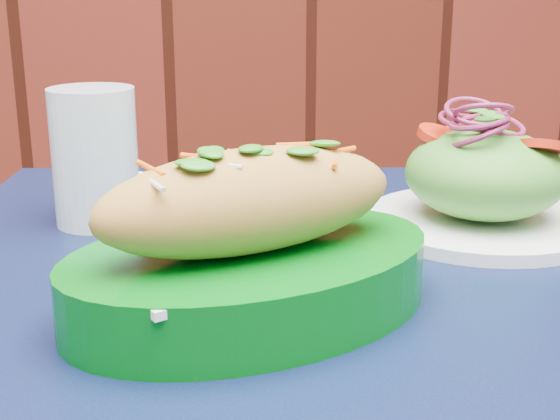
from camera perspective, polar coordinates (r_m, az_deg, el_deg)
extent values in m
cube|color=black|center=(0.61, 7.26, -7.17)|extent=(0.92, 0.92, 0.03)
cube|color=white|center=(0.55, -2.18, -3.20)|extent=(0.24, 0.20, 0.01)
ellipsoid|color=gold|center=(0.54, -2.23, 0.72)|extent=(0.24, 0.16, 0.07)
cylinder|color=white|center=(0.77, 14.51, -0.84)|extent=(0.22, 0.22, 0.01)
ellipsoid|color=#4C992D|center=(0.76, 14.77, 2.57)|extent=(0.15, 0.15, 0.08)
cylinder|color=red|center=(0.74, 18.75, 4.81)|extent=(0.04, 0.04, 0.01)
cylinder|color=red|center=(0.77, 11.64, 5.68)|extent=(0.04, 0.04, 0.01)
cylinder|color=red|center=(0.79, 13.63, 5.93)|extent=(0.04, 0.04, 0.01)
torus|color=maroon|center=(0.75, 15.03, 6.00)|extent=(0.06, 0.06, 0.01)
torus|color=maroon|center=(0.75, 15.05, 6.30)|extent=(0.06, 0.06, 0.01)
torus|color=maroon|center=(0.75, 15.08, 6.60)|extent=(0.06, 0.06, 0.01)
torus|color=maroon|center=(0.75, 15.10, 6.91)|extent=(0.06, 0.06, 0.01)
torus|color=maroon|center=(0.75, 15.12, 7.21)|extent=(0.06, 0.06, 0.01)
torus|color=maroon|center=(0.75, 15.15, 7.51)|extent=(0.06, 0.06, 0.01)
cylinder|color=silver|center=(0.77, -13.38, 3.80)|extent=(0.08, 0.08, 0.13)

